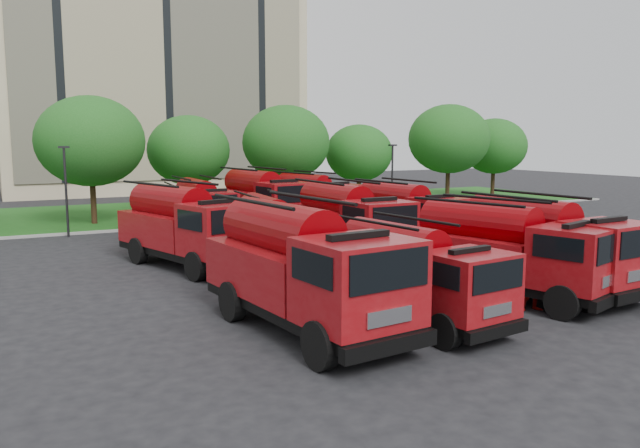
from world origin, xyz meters
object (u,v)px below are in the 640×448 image
Objects in this scene: fire_truck_7 at (407,216)px; fire_truck_11 at (314,199)px; fire_truck_3 at (546,245)px; fire_truck_10 at (262,200)px; fire_truck_2 at (507,252)px; firefighter_1 at (535,311)px; fire_truck_5 at (271,231)px; firefighter_5 at (506,251)px; fire_truck_8 at (159,213)px; fire_truck_4 at (185,226)px; fire_truck_9 at (201,207)px; firefighter_3 at (612,285)px; fire_truck_6 at (348,221)px; fire_truck_0 at (303,269)px; fire_truck_1 at (415,274)px; firefighter_4 at (265,277)px.

fire_truck_11 is (-0.15, 10.00, -0.02)m from fire_truck_7.
fire_truck_10 reaches higher than fire_truck_3.
firefighter_1 is (-0.32, -1.67, -1.64)m from fire_truck_2.
fire_truck_5 is 0.83× the size of fire_truck_10.
firefighter_1 is (4.61, -10.80, -1.50)m from fire_truck_5.
fire_truck_10 is 4.31× the size of firefighter_1.
fire_truck_3 is 8.33m from firefighter_5.
fire_truck_5 reaches higher than firefighter_5.
firefighter_5 is at bearing -33.68° from fire_truck_8.
fire_truck_10 is at bearing 109.93° from firefighter_1.
fire_truck_2 reaches higher than fire_truck_8.
fire_truck_8 reaches higher than firefighter_5.
fire_truck_9 is at bearing 52.81° from fire_truck_4.
firefighter_5 is (4.04, -12.93, -1.63)m from fire_truck_11.
firefighter_1 is at bearing -94.70° from fire_truck_10.
fire_truck_9 reaches higher than firefighter_3.
fire_truck_4 is at bearing -90.24° from fire_truck_8.
firefighter_1 reaches higher than firefighter_5.
fire_truck_3 is 3.96× the size of firefighter_1.
fire_truck_2 is 4.30× the size of firefighter_3.
fire_truck_6 is (-3.24, 8.68, 0.05)m from fire_truck_3.
fire_truck_8 is at bearing 83.68° from fire_truck_0.
fire_truck_0 is 22.51m from fire_truck_11.
fire_truck_5 is 0.90× the size of fire_truck_11.
fire_truck_0 is 13.02m from firefighter_3.
fire_truck_6 is at bearing 64.99° from fire_truck_1.
fire_truck_8 is 2.68m from fire_truck_9.
fire_truck_5 is at bearing -68.69° from fire_truck_8.
fire_truck_5 is at bearing 16.72° from firefighter_5.
fire_truck_0 is 1.22× the size of fire_truck_5.
firefighter_1 is 10.40m from firefighter_4.
firefighter_1 is (-2.99, -21.49, -1.63)m from fire_truck_11.
firefighter_3 is at bearing -51.09° from fire_truck_8.
firefighter_1 is at bearing -17.11° from fire_truck_1.
fire_truck_1 is 4.59m from fire_truck_2.
fire_truck_11 is (10.55, 19.88, -0.19)m from fire_truck_0.
fire_truck_0 reaches higher than firefighter_4.
fire_truck_9 is (2.85, 19.16, -0.23)m from fire_truck_0.
fire_truck_2 is at bearing -74.14° from fire_truck_9.
fire_truck_1 is 0.88× the size of fire_truck_2.
fire_truck_7 is (10.70, 9.88, -0.17)m from fire_truck_0.
fire_truck_9 is at bearing 106.70° from fire_truck_3.
fire_truck_5 is 3.56× the size of firefighter_1.
fire_truck_3 is at bearing 2.82° from fire_truck_1.
fire_truck_1 is 4.10× the size of firefighter_4.
fire_truck_9 is 3.71× the size of firefighter_1.
fire_truck_8 is 6.66m from fire_truck_10.
fire_truck_2 is 4.56× the size of firefighter_5.
fire_truck_11 reaches higher than firefighter_3.
firefighter_1 is (-3.14, -11.49, -1.65)m from fire_truck_7.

